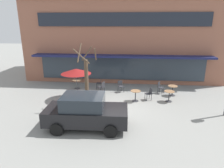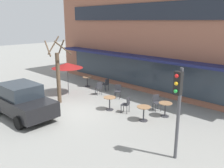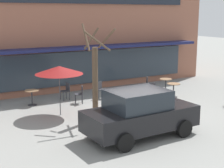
# 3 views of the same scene
# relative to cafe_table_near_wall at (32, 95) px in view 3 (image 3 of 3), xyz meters

# --- Properties ---
(ground_plane) EXTENTS (80.00, 80.00, 0.00)m
(ground_plane) POSITION_rel_cafe_table_near_wall_xyz_m (3.56, -4.14, -0.52)
(ground_plane) COLOR gray
(building_facade) EXTENTS (17.88, 9.10, 7.65)m
(building_facade) POSITION_rel_cafe_table_near_wall_xyz_m (3.56, 5.82, 3.31)
(building_facade) COLOR #935B47
(building_facade) RESTS_ON ground
(cafe_table_near_wall) EXTENTS (0.70, 0.70, 0.76)m
(cafe_table_near_wall) POSITION_rel_cafe_table_near_wall_xyz_m (0.00, 0.00, 0.00)
(cafe_table_near_wall) COLOR #333338
(cafe_table_near_wall) RESTS_ON ground
(cafe_table_streetside) EXTENTS (0.70, 0.70, 0.76)m
(cafe_table_streetside) POSITION_rel_cafe_table_near_wall_xyz_m (7.54, -0.93, 0.00)
(cafe_table_streetside) COLOR #333338
(cafe_table_streetside) RESTS_ON ground
(cafe_table_by_tree) EXTENTS (0.70, 0.70, 0.76)m
(cafe_table_by_tree) POSITION_rel_cafe_table_near_wall_xyz_m (4.76, -2.32, 0.00)
(cafe_table_by_tree) COLOR #333338
(cafe_table_by_tree) RESTS_ON ground
(cafe_table_mid_patio) EXTENTS (0.70, 0.70, 0.76)m
(cafe_table_mid_patio) POSITION_rel_cafe_table_near_wall_xyz_m (7.07, -2.18, 0.00)
(cafe_table_mid_patio) COLOR #333338
(cafe_table_mid_patio) RESTS_ON ground
(patio_umbrella_green_folded) EXTENTS (2.10, 2.10, 2.20)m
(patio_umbrella_green_folded) POSITION_rel_cafe_table_near_wall_xyz_m (0.61, -2.20, 1.51)
(patio_umbrella_green_folded) COLOR #4C4C51
(patio_umbrella_green_folded) RESTS_ON ground
(cafe_chair_0) EXTENTS (0.54, 0.54, 0.89)m
(cafe_chair_0) POSITION_rel_cafe_table_near_wall_xyz_m (6.68, -0.49, 0.01)
(cafe_chair_0) COLOR #333338
(cafe_chair_0) RESTS_ON ground
(cafe_chair_1) EXTENTS (0.51, 0.51, 0.89)m
(cafe_chair_1) POSITION_rel_cafe_table_near_wall_xyz_m (5.74, -1.98, 0.01)
(cafe_chair_1) COLOR #333338
(cafe_chair_1) RESTS_ON ground
(cafe_chair_2) EXTENTS (0.44, 0.44, 0.89)m
(cafe_chair_2) POSITION_rel_cafe_table_near_wall_xyz_m (1.88, 0.19, 0.01)
(cafe_chair_2) COLOR #333338
(cafe_chair_2) RESTS_ON ground
(cafe_chair_3) EXTENTS (0.55, 0.55, 0.89)m
(cafe_chair_3) POSITION_rel_cafe_table_near_wall_xyz_m (3.63, -0.43, 0.01)
(cafe_chair_3) COLOR #333338
(cafe_chair_3) RESTS_ON ground
(cafe_chair_4) EXTENTS (0.51, 0.51, 0.89)m
(cafe_chair_4) POSITION_rel_cafe_table_near_wall_xyz_m (2.22, -0.82, 0.01)
(cafe_chair_4) COLOR #333338
(cafe_chair_4) RESTS_ON ground
(parked_sedan) EXTENTS (4.26, 2.12, 1.76)m
(parked_sedan) POSITION_rel_cafe_table_near_wall_xyz_m (2.14, -6.20, 0.36)
(parked_sedan) COLOR black
(parked_sedan) RESTS_ON ground
(street_tree) EXTENTS (1.38, 1.37, 4.05)m
(street_tree) POSITION_rel_cafe_table_near_wall_xyz_m (1.65, -3.61, 1.32)
(street_tree) COLOR brown
(street_tree) RESTS_ON ground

